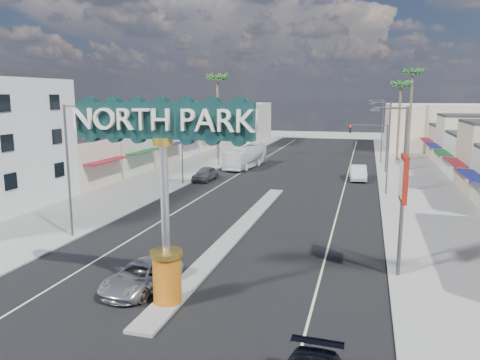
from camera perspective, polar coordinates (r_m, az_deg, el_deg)
The scene contains 25 objects.
ground at distance 48.45m, azimuth 4.72°, elevation -1.15°, with size 160.00×160.00×0.00m, color gray.
road at distance 48.45m, azimuth 4.72°, elevation -1.14°, with size 20.00×120.00×0.01m, color black.
median_island at distance 33.27m, azimuth -0.36°, elevation -6.30°, with size 1.30×30.00×0.16m, color gray.
sidewalk_left at distance 52.74m, azimuth -10.40°, elevation -0.28°, with size 8.00×120.00×0.12m, color gray.
sidewalk_right at distance 47.99m, azimuth 21.40°, elevation -1.87°, with size 8.00×120.00×0.12m, color gray.
storefront_row_left at distance 68.33m, azimuth -13.38°, elevation 4.49°, with size 12.00×42.00×6.00m, color beige.
backdrop_far_left at distance 96.83m, azimuth -3.25°, elevation 6.97°, with size 20.00×20.00×8.00m, color #B7B29E.
backdrop_far_right at distance 92.87m, azimuth 23.63°, elevation 5.99°, with size 20.00×20.00×8.00m, color beige.
gateway_sign at distance 20.88m, azimuth -9.25°, elevation 0.09°, with size 8.20×1.50×9.15m.
traffic_signal_left at distance 63.47m, azimuth -1.10°, elevation 5.49°, with size 5.09×0.45×6.00m.
traffic_signal_right at distance 60.95m, azimuth 15.79°, elevation 4.91°, with size 5.09×0.45×6.00m.
streetlight_l_near at distance 33.09m, azimuth -20.02°, elevation 1.83°, with size 2.03×0.22×9.00m.
streetlight_l_mid at distance 50.63m, azimuth -6.93°, elevation 5.10°, with size 2.03×0.22×9.00m.
streetlight_l_far at distance 71.44m, azimuth -0.25°, elevation 6.67°, with size 2.03×0.22×9.00m.
streetlight_r_near at distance 27.16m, azimuth 18.93°, elevation 0.17°, with size 2.03×0.22×9.00m.
streetlight_r_mid at distance 46.97m, azimuth 17.46°, elevation 4.31°, with size 2.03×0.22×9.00m.
streetlight_r_far at distance 68.89m, azimuth 16.82°, elevation 6.10°, with size 2.03×0.22×9.00m.
palm_left_far at distance 70.14m, azimuth -2.77°, elevation 11.85°, with size 2.60×2.60×13.10m.
palm_right_mid at distance 72.86m, azimuth 19.02°, elevation 10.55°, with size 2.60×2.60×12.10m.
palm_right_far at distance 79.03m, azimuth 20.30°, elevation 11.70°, with size 2.60×2.60×14.10m.
suv_left at distance 24.33m, azimuth -11.94°, elevation -11.37°, with size 2.28×4.96×1.38m, color #B4B4B9.
car_parked_left at distance 53.38m, azimuth -4.23°, elevation 0.78°, with size 1.85×4.59×1.56m, color slate.
car_parked_right at distance 55.20m, azimuth 14.19°, elevation 0.87°, with size 1.79×5.15×1.70m, color silver.
city_bus at distance 62.72m, azimuth 0.70°, elevation 2.84°, with size 2.44×10.43×2.90m, color white.
bank_pylon_sign at distance 25.58m, azimuth 19.28°, elevation -0.62°, with size 0.32×2.02×6.44m.
Camera 1 is at (8.56, -16.72, 9.58)m, focal length 35.00 mm.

